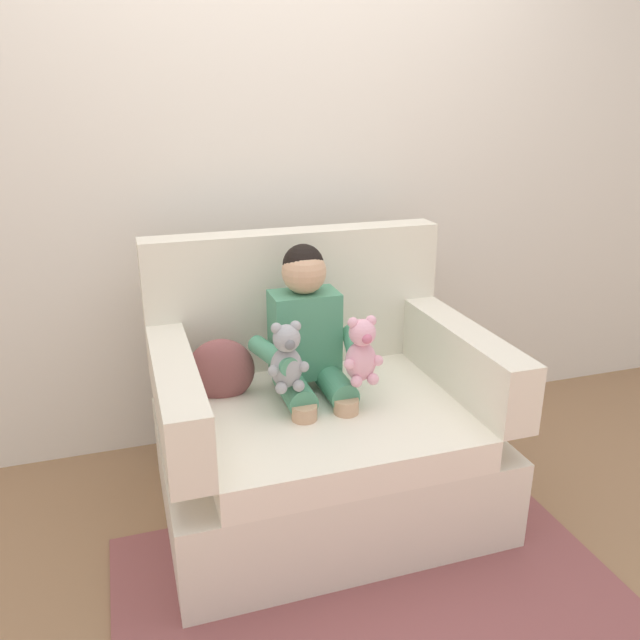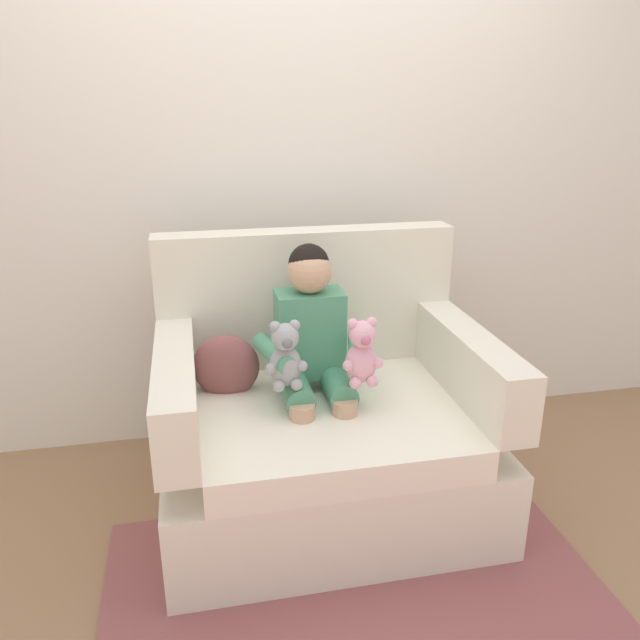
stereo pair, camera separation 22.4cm
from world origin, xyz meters
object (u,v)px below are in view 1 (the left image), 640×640
seated_child (310,343)px  plush_grey (287,358)px  armchair (321,428)px  plush_pink (362,352)px  throw_pillow (221,371)px

seated_child → plush_grey: 0.19m
armchair → plush_pink: bearing=-51.7°
seated_child → throw_pillow: bearing=157.9°
plush_grey → throw_pillow: size_ratio=0.98×
armchair → seated_child: size_ratio=1.51×
armchair → seated_child: armchair is taller
armchair → throw_pillow: 0.45m
seated_child → plush_grey: bearing=-137.2°
armchair → plush_grey: armchair is taller
throw_pillow → plush_grey: bearing=-50.5°
plush_pink → throw_pillow: 0.56m
seated_child → plush_pink: (0.14, -0.17, 0.02)m
plush_grey → throw_pillow: bearing=112.6°
armchair → plush_grey: bearing=-146.0°
seated_child → throw_pillow: seated_child is taller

